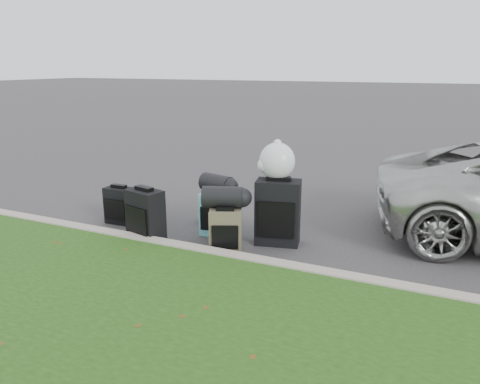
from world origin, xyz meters
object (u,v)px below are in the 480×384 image
at_px(suitcase_large_black_left, 146,216).
at_px(suitcase_large_black_right, 278,212).
at_px(tote_green, 147,212).
at_px(suitcase_teal, 216,214).
at_px(tote_navy, 209,212).
at_px(suitcase_small_black, 120,205).
at_px(suitcase_olive, 225,231).

bearing_deg(suitcase_large_black_left, suitcase_large_black_right, 35.35).
bearing_deg(tote_green, suitcase_large_black_left, -43.12).
height_order(suitcase_large_black_left, suitcase_large_black_right, suitcase_large_black_right).
xyz_separation_m(suitcase_teal, suitcase_large_black_right, (0.89, 0.06, 0.13)).
distance_m(tote_green, tote_navy, 0.91).
relative_size(suitcase_small_black, suitcase_large_black_left, 0.77).
relative_size(suitcase_small_black, suitcase_large_black_right, 0.63).
relative_size(suitcase_small_black, suitcase_teal, 0.91).
distance_m(suitcase_teal, tote_navy, 0.58).
height_order(suitcase_olive, suitcase_teal, suitcase_teal).
xyz_separation_m(suitcase_large_black_left, tote_navy, (0.39, 1.04, -0.20)).
relative_size(suitcase_olive, suitcase_large_black_right, 0.64).
bearing_deg(tote_green, suitcase_small_black, -147.23).
distance_m(suitcase_small_black, suitcase_large_black_right, 2.43).
bearing_deg(suitcase_small_black, tote_navy, 25.26).
xyz_separation_m(suitcase_large_black_right, tote_navy, (-1.24, 0.38, -0.28)).
xyz_separation_m(suitcase_small_black, tote_navy, (1.18, 0.59, -0.12)).
bearing_deg(suitcase_small_black, suitcase_large_black_left, -31.09).
xyz_separation_m(suitcase_small_black, suitcase_large_black_left, (0.79, -0.45, 0.08)).
relative_size(suitcase_small_black, suitcase_olive, 0.98).
height_order(suitcase_large_black_right, tote_green, suitcase_large_black_right).
height_order(suitcase_large_black_left, suitcase_teal, suitcase_large_black_left).
bearing_deg(suitcase_large_black_right, suitcase_olive, -143.44).
relative_size(suitcase_large_black_right, tote_green, 2.31).
relative_size(tote_green, tote_navy, 1.22).
bearing_deg(suitcase_teal, suitcase_large_black_right, -4.07).
bearing_deg(tote_navy, suitcase_large_black_left, -132.94).
bearing_deg(suitcase_olive, suitcase_large_black_right, 25.47).
bearing_deg(suitcase_large_black_right, suitcase_teal, 170.72).
height_order(suitcase_small_black, suitcase_olive, suitcase_olive).
bearing_deg(suitcase_teal, tote_green, 173.09).
height_order(suitcase_small_black, suitcase_large_black_right, suitcase_large_black_right).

